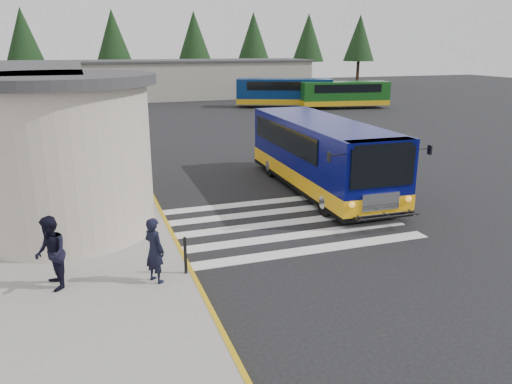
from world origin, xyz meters
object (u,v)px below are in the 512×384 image
object	(u,v)px
transit_bus	(320,157)
bollard	(185,255)
pedestrian_a	(154,250)
far_bus_b	(344,93)
pedestrian_b	(51,253)
far_bus_a	(284,91)

from	to	relation	value
transit_bus	bollard	xyz separation A→B (m)	(-6.85, -6.30, -0.73)
transit_bus	pedestrian_a	size ratio (longest dim) A/B	6.20
pedestrian_a	transit_bus	bearing A→B (deg)	-83.20
pedestrian_a	far_bus_b	bearing A→B (deg)	-69.11
transit_bus	pedestrian_b	xyz separation A→B (m)	(-9.99, -6.08, -0.32)
far_bus_b	transit_bus	bearing A→B (deg)	158.19
bollard	transit_bus	bearing A→B (deg)	42.59
pedestrian_b	far_bus_b	world-z (taller)	far_bus_b
pedestrian_b	transit_bus	bearing A→B (deg)	110.46
transit_bus	far_bus_b	xyz separation A→B (m)	(14.53, 24.55, 0.03)
pedestrian_b	far_bus_a	world-z (taller)	far_bus_a
pedestrian_a	far_bus_a	world-z (taller)	far_bus_a
transit_bus	bollard	bearing A→B (deg)	-135.94
transit_bus	pedestrian_a	world-z (taller)	transit_bus
pedestrian_a	far_bus_a	xyz separation A→B (m)	(17.17, 33.71, 0.54)
bollard	far_bus_b	distance (m)	37.55
transit_bus	far_bus_b	bearing A→B (deg)	60.86
pedestrian_b	bollard	size ratio (longest dim) A/B	1.83
pedestrian_b	far_bus_b	xyz separation A→B (m)	(24.52, 30.63, 0.35)
far_bus_b	bollard	bearing A→B (deg)	154.08
pedestrian_a	far_bus_b	xyz separation A→B (m)	(22.17, 31.05, 0.43)
far_bus_a	pedestrian_b	bearing A→B (deg)	171.86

